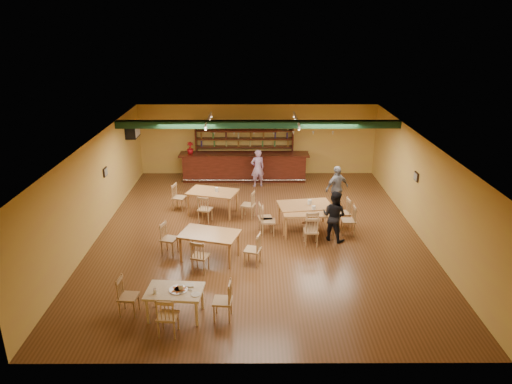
{
  "coord_description": "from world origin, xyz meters",
  "views": [
    {
      "loc": [
        -0.13,
        -13.55,
        6.46
      ],
      "look_at": [
        -0.08,
        0.6,
        1.15
      ],
      "focal_mm": 33.12,
      "sensor_mm": 36.0,
      "label": 1
    }
  ],
  "objects_px": {
    "dining_table_b": "(305,217)",
    "near_table": "(175,303)",
    "dining_table_a": "(213,202)",
    "dining_table_c": "(210,246)",
    "bar_counter": "(244,167)",
    "dining_table_d": "(308,222)",
    "patron_right_a": "(334,216)",
    "patron_bar": "(258,168)"
  },
  "relations": [
    {
      "from": "dining_table_b",
      "to": "near_table",
      "type": "distance_m",
      "value": 5.83
    },
    {
      "from": "near_table",
      "to": "dining_table_d",
      "type": "bearing_deg",
      "value": 55.74
    },
    {
      "from": "bar_counter",
      "to": "dining_table_a",
      "type": "xyz_separation_m",
      "value": [
        -1.01,
        -3.59,
        -0.16
      ]
    },
    {
      "from": "bar_counter",
      "to": "dining_table_c",
      "type": "height_order",
      "value": "bar_counter"
    },
    {
      "from": "dining_table_c",
      "to": "patron_bar",
      "type": "height_order",
      "value": "patron_bar"
    },
    {
      "from": "dining_table_b",
      "to": "dining_table_c",
      "type": "xyz_separation_m",
      "value": [
        -2.85,
        -2.02,
        -0.02
      ]
    },
    {
      "from": "dining_table_a",
      "to": "dining_table_b",
      "type": "height_order",
      "value": "dining_table_b"
    },
    {
      "from": "bar_counter",
      "to": "near_table",
      "type": "height_order",
      "value": "bar_counter"
    },
    {
      "from": "dining_table_d",
      "to": "near_table",
      "type": "xyz_separation_m",
      "value": [
        -3.48,
        -4.3,
        -0.06
      ]
    },
    {
      "from": "near_table",
      "to": "patron_bar",
      "type": "bearing_deg",
      "value": 82.28
    },
    {
      "from": "patron_bar",
      "to": "dining_table_d",
      "type": "bearing_deg",
      "value": 91.02
    },
    {
      "from": "dining_table_b",
      "to": "dining_table_c",
      "type": "distance_m",
      "value": 3.5
    },
    {
      "from": "dining_table_b",
      "to": "near_table",
      "type": "height_order",
      "value": "dining_table_b"
    },
    {
      "from": "dining_table_c",
      "to": "patron_bar",
      "type": "xyz_separation_m",
      "value": [
        1.37,
        6.03,
        0.37
      ]
    },
    {
      "from": "dining_table_d",
      "to": "near_table",
      "type": "bearing_deg",
      "value": -129.37
    },
    {
      "from": "dining_table_c",
      "to": "bar_counter",
      "type": "bearing_deg",
      "value": 98.95
    },
    {
      "from": "dining_table_d",
      "to": "patron_bar",
      "type": "distance_m",
      "value": 4.71
    },
    {
      "from": "dining_table_b",
      "to": "dining_table_c",
      "type": "relative_size",
      "value": 1.04
    },
    {
      "from": "dining_table_c",
      "to": "near_table",
      "type": "distance_m",
      "value": 2.76
    },
    {
      "from": "bar_counter",
      "to": "near_table",
      "type": "relative_size",
      "value": 4.21
    },
    {
      "from": "bar_counter",
      "to": "dining_table_d",
      "type": "relative_size",
      "value": 3.31
    },
    {
      "from": "patron_bar",
      "to": "dining_table_c",
      "type": "bearing_deg",
      "value": 58.84
    },
    {
      "from": "bar_counter",
      "to": "dining_table_c",
      "type": "relative_size",
      "value": 3.35
    },
    {
      "from": "dining_table_c",
      "to": "dining_table_d",
      "type": "relative_size",
      "value": 0.99
    },
    {
      "from": "dining_table_c",
      "to": "dining_table_d",
      "type": "distance_m",
      "value": 3.34
    },
    {
      "from": "dining_table_a",
      "to": "near_table",
      "type": "relative_size",
      "value": 1.29
    },
    {
      "from": "dining_table_a",
      "to": "patron_bar",
      "type": "relative_size",
      "value": 1.07
    },
    {
      "from": "dining_table_c",
      "to": "patron_right_a",
      "type": "xyz_separation_m",
      "value": [
        3.65,
        1.22,
        0.39
      ]
    },
    {
      "from": "patron_bar",
      "to": "patron_right_a",
      "type": "xyz_separation_m",
      "value": [
        2.28,
        -4.81,
        0.02
      ]
    },
    {
      "from": "patron_bar",
      "to": "patron_right_a",
      "type": "bearing_deg",
      "value": 97.05
    },
    {
      "from": "dining_table_a",
      "to": "near_table",
      "type": "distance_m",
      "value": 5.98
    },
    {
      "from": "patron_right_a",
      "to": "dining_table_d",
      "type": "bearing_deg",
      "value": 7.71
    },
    {
      "from": "dining_table_b",
      "to": "patron_right_a",
      "type": "relative_size",
      "value": 1.05
    },
    {
      "from": "dining_table_a",
      "to": "dining_table_d",
      "type": "relative_size",
      "value": 1.02
    },
    {
      "from": "bar_counter",
      "to": "dining_table_d",
      "type": "height_order",
      "value": "bar_counter"
    },
    {
      "from": "dining_table_a",
      "to": "dining_table_c",
      "type": "bearing_deg",
      "value": -70.81
    },
    {
      "from": "bar_counter",
      "to": "dining_table_b",
      "type": "xyz_separation_m",
      "value": [
        2.02,
        -4.83,
        -0.15
      ]
    },
    {
      "from": "bar_counter",
      "to": "dining_table_c",
      "type": "distance_m",
      "value": 6.9
    },
    {
      "from": "bar_counter",
      "to": "dining_table_a",
      "type": "height_order",
      "value": "bar_counter"
    },
    {
      "from": "dining_table_c",
      "to": "dining_table_d",
      "type": "height_order",
      "value": "dining_table_d"
    },
    {
      "from": "dining_table_a",
      "to": "patron_right_a",
      "type": "bearing_deg",
      "value": -12.05
    },
    {
      "from": "dining_table_d",
      "to": "patron_bar",
      "type": "relative_size",
      "value": 1.05
    }
  ]
}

